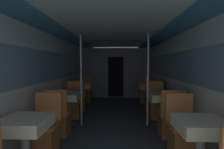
{
  "coord_description": "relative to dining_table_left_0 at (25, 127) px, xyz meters",
  "views": [
    {
      "loc": [
        0.07,
        -1.25,
        1.41
      ],
      "look_at": [
        -0.06,
        3.04,
        1.14
      ],
      "focal_mm": 28.0,
      "sensor_mm": 36.0,
      "label": 1
    }
  ],
  "objects": [
    {
      "name": "dining_table_right_2",
      "position": [
        2.16,
        3.65,
        0.0
      ],
      "size": [
        0.57,
        0.57,
        0.75
      ],
      "color": "#4C4C51",
      "rests_on": "ground_plane"
    },
    {
      "name": "dining_table_left_0",
      "position": [
        0.0,
        0.0,
        0.0
      ],
      "size": [
        0.57,
        0.57,
        0.75
      ],
      "color": "#4C4C51",
      "rests_on": "ground_plane"
    },
    {
      "name": "wall_left",
      "position": [
        -0.37,
        2.0,
        0.46
      ],
      "size": [
        0.05,
        8.46,
        2.06
      ],
      "color": "silver",
      "rests_on": "ground_plane"
    },
    {
      "name": "chair_left_near_1",
      "position": [
        -0.0,
        1.24,
        -0.33
      ],
      "size": [
        0.43,
        0.43,
        0.93
      ],
      "color": "#9C5B31",
      "rests_on": "ground_plane"
    },
    {
      "name": "chair_left_far_0",
      "position": [
        -0.0,
        0.58,
        -0.33
      ],
      "size": [
        0.43,
        0.43,
        0.93
      ],
      "rotation": [
        0.0,
        0.0,
        3.14
      ],
      "color": "#9C5B31",
      "rests_on": "ground_plane"
    },
    {
      "name": "chair_left_far_1",
      "position": [
        -0.0,
        2.41,
        -0.33
      ],
      "size": [
        0.43,
        0.43,
        0.93
      ],
      "rotation": [
        0.0,
        0.0,
        3.14
      ],
      "color": "#9C5B31",
      "rests_on": "ground_plane"
    },
    {
      "name": "support_pole_right_1",
      "position": [
        1.83,
        1.83,
        0.41
      ],
      "size": [
        0.04,
        0.04,
        2.06
      ],
      "color": "silver",
      "rests_on": "ground_plane"
    },
    {
      "name": "chair_left_near_2",
      "position": [
        -0.0,
        3.07,
        -0.33
      ],
      "size": [
        0.43,
        0.43,
        0.93
      ],
      "color": "#9C5B31",
      "rests_on": "ground_plane"
    },
    {
      "name": "chair_right_far_1",
      "position": [
        2.16,
        2.41,
        -0.33
      ],
      "size": [
        0.43,
        0.43,
        0.93
      ],
      "rotation": [
        0.0,
        0.0,
        3.14
      ],
      "color": "#9C5B31",
      "rests_on": "ground_plane"
    },
    {
      "name": "support_pole_left_1",
      "position": [
        0.33,
        1.83,
        0.41
      ],
      "size": [
        0.04,
        0.04,
        2.06
      ],
      "color": "silver",
      "rests_on": "ground_plane"
    },
    {
      "name": "dining_table_right_0",
      "position": [
        2.16,
        0.0,
        0.0
      ],
      "size": [
        0.57,
        0.57,
        0.75
      ],
      "color": "#4C4C51",
      "rests_on": "ground_plane"
    },
    {
      "name": "chair_right_far_2",
      "position": [
        2.16,
        4.24,
        -0.33
      ],
      "size": [
        0.43,
        0.43,
        0.93
      ],
      "rotation": [
        0.0,
        0.0,
        3.14
      ],
      "color": "#9C5B31",
      "rests_on": "ground_plane"
    },
    {
      "name": "dining_table_left_1",
      "position": [
        0.0,
        1.83,
        0.0
      ],
      "size": [
        0.57,
        0.57,
        0.75
      ],
      "color": "#4C4C51",
      "rests_on": "ground_plane"
    },
    {
      "name": "chair_right_near_2",
      "position": [
        2.16,
        3.07,
        -0.33
      ],
      "size": [
        0.43,
        0.43,
        0.93
      ],
      "color": "#9C5B31",
      "rests_on": "ground_plane"
    },
    {
      "name": "chair_left_far_2",
      "position": [
        -0.0,
        4.24,
        -0.33
      ],
      "size": [
        0.43,
        0.43,
        0.93
      ],
      "rotation": [
        0.0,
        0.0,
        3.14
      ],
      "color": "#9C5B31",
      "rests_on": "ground_plane"
    },
    {
      "name": "ceiling_panel",
      "position": [
        1.08,
        2.0,
        1.48
      ],
      "size": [
        2.89,
        8.46,
        0.07
      ],
      "color": "silver",
      "rests_on": "wall_left"
    },
    {
      "name": "wall_right",
      "position": [
        2.52,
        2.0,
        0.46
      ],
      "size": [
        0.05,
        8.46,
        2.06
      ],
      "color": "silver",
      "rests_on": "ground_plane"
    },
    {
      "name": "chair_right_far_0",
      "position": [
        2.16,
        0.58,
        -0.33
      ],
      "size": [
        0.43,
        0.43,
        0.93
      ],
      "rotation": [
        0.0,
        0.0,
        3.14
      ],
      "color": "#9C5B31",
      "rests_on": "ground_plane"
    },
    {
      "name": "bulkhead_far",
      "position": [
        1.08,
        5.17,
        0.4
      ],
      "size": [
        2.84,
        0.09,
        2.06
      ],
      "color": "slate",
      "rests_on": "ground_plane"
    },
    {
      "name": "dining_table_left_2",
      "position": [
        0.0,
        3.65,
        0.0
      ],
      "size": [
        0.57,
        0.57,
        0.75
      ],
      "color": "#4C4C51",
      "rests_on": "ground_plane"
    },
    {
      "name": "dining_table_right_1",
      "position": [
        2.16,
        1.83,
        0.0
      ],
      "size": [
        0.57,
        0.57,
        0.75
      ],
      "color": "#4C4C51",
      "rests_on": "ground_plane"
    },
    {
      "name": "chair_right_near_1",
      "position": [
        2.16,
        1.24,
        -0.33
      ],
      "size": [
        0.43,
        0.43,
        0.93
      ],
      "color": "#9C5B31",
      "rests_on": "ground_plane"
    }
  ]
}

